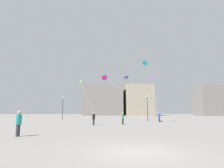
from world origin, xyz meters
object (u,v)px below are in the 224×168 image
kite_magenta_diamond (105,78)px  building_centre_hall (138,101)px  person_in_black (94,118)px  lamppost_west (63,104)px  person_in_green (123,118)px  lamppost_east (147,104)px  handbag_beside_flyer (161,121)px  building_left_hall (103,101)px  person_in_teal (19,122)px  kite_violet_delta (151,78)px  building_right_hall (213,101)px  person_in_blue (159,116)px  kite_lime_diamond (81,82)px  kite_cyan_diamond (145,64)px  kite_cobalt_delta (127,78)px

kite_magenta_diamond → building_centre_hall: size_ratio=0.62×
person_in_black → lamppost_west: 18.65m
person_in_green → building_centre_hall: building_centre_hall is taller
building_centre_hall → lamppost_east: 59.34m
handbag_beside_flyer → lamppost_east: bearing=125.1°
building_left_hall → lamppost_west: building_left_hall is taller
person_in_green → building_centre_hall: 69.38m
building_left_hall → building_centre_hall: bearing=-7.1°
lamppost_west → person_in_teal: bearing=-84.2°
person_in_black → kite_magenta_diamond: size_ratio=0.16×
kite_violet_delta → building_right_hall: size_ratio=0.43×
person_in_green → person_in_blue: bearing=10.6°
person_in_black → kite_violet_delta: bearing=127.3°
building_centre_hall → lamppost_west: bearing=-118.0°
kite_magenta_diamond → handbag_beside_flyer: (10.06, -9.99, -9.79)m
person_in_green → building_centre_hall: size_ratio=0.10×
person_in_green → handbag_beside_flyer: size_ratio=5.44×
person_in_teal → kite_magenta_diamond: kite_magenta_diamond is taller
building_left_hall → building_right_hall: building_left_hall is taller
person_in_blue → lamppost_west: bearing=-123.9°
person_in_blue → building_centre_hall: bearing=164.0°
person_in_teal → person_in_blue: bearing=70.2°
handbag_beside_flyer → kite_lime_diamond: bearing=152.3°
lamppost_west → lamppost_east: bearing=-20.5°
building_right_hall → kite_violet_delta: bearing=-130.7°
kite_cyan_diamond → building_right_hall: (47.34, 56.37, -2.67)m
kite_magenta_diamond → building_right_hall: bearing=38.7°
kite_violet_delta → building_left_hall: size_ratio=0.33×
kite_violet_delta → lamppost_east: kite_violet_delta is taller
person_in_blue → kite_cobalt_delta: bearing=-134.7°
person_in_teal → building_centre_hall: 83.45m
person_in_black → lamppost_west: lamppost_west is taller
person_in_green → building_centre_hall: bearing=46.9°
kite_cobalt_delta → person_in_teal: bearing=-116.6°
person_in_teal → building_right_hall: (60.71, 71.75, 6.20)m
person_in_green → kite_violet_delta: kite_violet_delta is taller
kite_magenta_diamond → building_right_hall: size_ratio=0.65×
person_in_black → lamppost_west: (-7.80, 16.75, 2.52)m
kite_lime_diamond → handbag_beside_flyer: 19.43m
person_in_blue → kite_magenta_diamond: bearing=-144.3°
building_centre_hall → lamppost_west: building_centre_hall is taller
person_in_teal → lamppost_east: (14.96, 21.05, 2.34)m
person_in_blue → handbag_beside_flyer: (0.35, 0.10, -0.86)m
kite_cobalt_delta → building_centre_hall: bearing=76.7°
kite_magenta_diamond → building_centre_hall: bearing=70.5°
handbag_beside_flyer → person_in_green: bearing=-140.2°
kite_violet_delta → kite_cobalt_delta: bearing=139.8°
person_in_green → handbag_beside_flyer: (7.66, 6.37, -0.83)m
kite_violet_delta → building_left_hall: (-8.55, 62.84, -0.40)m
lamppost_east → handbag_beside_flyer: size_ratio=15.63×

